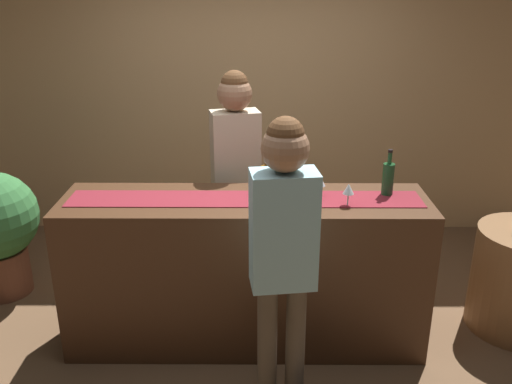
# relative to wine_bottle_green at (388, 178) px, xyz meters

# --- Properties ---
(ground_plane) EXTENTS (10.00, 10.00, 0.00)m
(ground_plane) POSITION_rel_wine_bottle_green_xyz_m (-0.91, -0.08, -1.15)
(ground_plane) COLOR brown
(back_wall) EXTENTS (6.00, 0.12, 2.90)m
(back_wall) POSITION_rel_wine_bottle_green_xyz_m (-0.91, 1.82, 0.30)
(back_wall) COLOR tan
(back_wall) RESTS_ON ground
(bar_counter) EXTENTS (2.34, 0.60, 1.03)m
(bar_counter) POSITION_rel_wine_bottle_green_xyz_m (-0.91, -0.08, -0.63)
(bar_counter) COLOR #472B19
(bar_counter) RESTS_ON ground
(counter_runner_cloth) EXTENTS (2.22, 0.28, 0.01)m
(counter_runner_cloth) POSITION_rel_wine_bottle_green_xyz_m (-0.91, -0.08, -0.11)
(counter_runner_cloth) COLOR maroon
(counter_runner_cloth) RESTS_ON bar_counter
(wine_bottle_green) EXTENTS (0.07, 0.07, 0.30)m
(wine_bottle_green) POSITION_rel_wine_bottle_green_xyz_m (0.00, 0.00, 0.00)
(wine_bottle_green) COLOR #194723
(wine_bottle_green) RESTS_ON bar_counter
(wine_bottle_amber) EXTENTS (0.07, 0.07, 0.30)m
(wine_bottle_amber) POSITION_rel_wine_bottle_green_xyz_m (-0.77, -0.05, 0.00)
(wine_bottle_amber) COLOR brown
(wine_bottle_amber) RESTS_ON bar_counter
(wine_glass_near_customer) EXTENTS (0.07, 0.07, 0.14)m
(wine_glass_near_customer) POSITION_rel_wine_bottle_green_xyz_m (-0.44, -0.05, -0.01)
(wine_glass_near_customer) COLOR silver
(wine_glass_near_customer) RESTS_ON bar_counter
(wine_glass_mid_counter) EXTENTS (0.07, 0.07, 0.14)m
(wine_glass_mid_counter) POSITION_rel_wine_bottle_green_xyz_m (-0.28, -0.18, -0.01)
(wine_glass_mid_counter) COLOR silver
(wine_glass_mid_counter) RESTS_ON bar_counter
(wine_glass_far_end) EXTENTS (0.07, 0.07, 0.14)m
(wine_glass_far_end) POSITION_rel_wine_bottle_green_xyz_m (-0.59, -0.01, -0.01)
(wine_glass_far_end) COLOR silver
(wine_glass_far_end) RESTS_ON bar_counter
(bartender) EXTENTS (0.38, 0.27, 1.75)m
(bartender) POSITION_rel_wine_bottle_green_xyz_m (-0.99, 0.50, -0.05)
(bartender) COLOR #26262B
(bartender) RESTS_ON ground
(customer_sipping) EXTENTS (0.36, 0.24, 1.72)m
(customer_sipping) POSITION_rel_wine_bottle_green_xyz_m (-0.69, -0.73, -0.08)
(customer_sipping) COLOR brown
(customer_sipping) RESTS_ON ground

